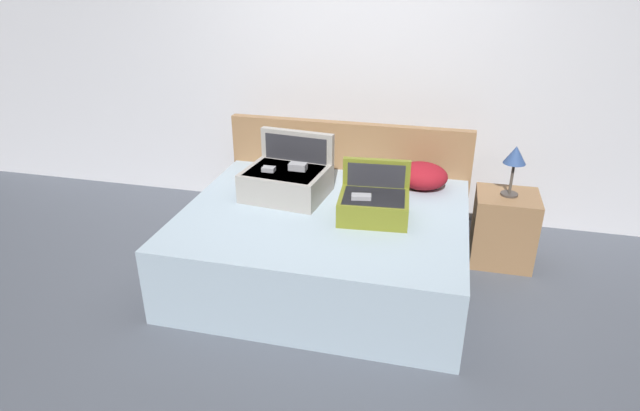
# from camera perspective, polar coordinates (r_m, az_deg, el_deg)

# --- Properties ---
(ground_plane) EXTENTS (12.00, 12.00, 0.00)m
(ground_plane) POSITION_cam_1_polar(r_m,az_deg,el_deg) (3.57, -1.09, -10.92)
(ground_plane) COLOR #4C515B
(back_wall) EXTENTS (8.00, 0.10, 2.60)m
(back_wall) POSITION_cam_1_polar(r_m,az_deg,el_deg) (4.57, 4.22, 14.96)
(back_wall) COLOR silver
(back_wall) RESTS_ON ground
(bed) EXTENTS (1.91, 1.59, 0.52)m
(bed) POSITION_cam_1_polar(r_m,az_deg,el_deg) (3.76, 0.43, -4.22)
(bed) COLOR #99ADBC
(bed) RESTS_ON ground
(headboard) EXTENTS (1.95, 0.08, 0.90)m
(headboard) POSITION_cam_1_polar(r_m,az_deg,el_deg) (4.41, 2.95, 3.14)
(headboard) COLOR olive
(headboard) RESTS_ON ground
(hard_case_large) EXTENTS (0.61, 0.54, 0.43)m
(hard_case_large) POSITION_cam_1_polar(r_m,az_deg,el_deg) (3.84, -3.53, 2.88)
(hard_case_large) COLOR gray
(hard_case_large) RESTS_ON bed
(hard_case_medium) EXTENTS (0.48, 0.42, 0.35)m
(hard_case_medium) POSITION_cam_1_polar(r_m,az_deg,el_deg) (3.54, 5.74, 0.31)
(hard_case_medium) COLOR olive
(hard_case_medium) RESTS_ON bed
(pillow_near_headboard) EXTENTS (0.41, 0.35, 0.19)m
(pillow_near_headboard) POSITION_cam_1_polar(r_m,az_deg,el_deg) (4.05, 10.74, 3.13)
(pillow_near_headboard) COLOR maroon
(pillow_near_headboard) RESTS_ON bed
(nightstand) EXTENTS (0.44, 0.40, 0.54)m
(nightstand) POSITION_cam_1_polar(r_m,az_deg,el_deg) (4.19, 18.91, -2.30)
(nightstand) COLOR olive
(nightstand) RESTS_ON ground
(table_lamp) EXTENTS (0.16, 0.16, 0.37)m
(table_lamp) POSITION_cam_1_polar(r_m,az_deg,el_deg) (3.98, 20.00, 4.75)
(table_lamp) COLOR #3F3833
(table_lamp) RESTS_ON nightstand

